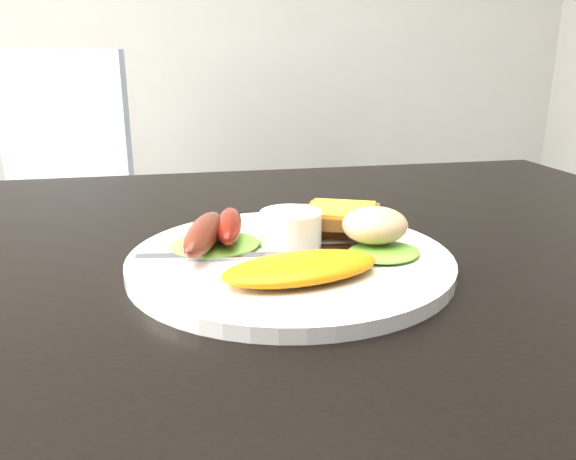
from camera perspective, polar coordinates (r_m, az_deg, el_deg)
dining_table at (r=0.56m, az=-7.15°, el=-4.16°), size 1.20×0.80×0.04m
dining_chair at (r=1.79m, az=-21.87°, el=0.25°), size 0.54×0.54×0.05m
person at (r=1.16m, az=-6.38°, el=5.46°), size 0.52×0.37×1.40m
plate at (r=0.51m, az=0.23°, el=-3.14°), size 0.29×0.29×0.01m
lettuce_left at (r=0.52m, az=-7.42°, el=-1.42°), size 0.09×0.08×0.01m
lettuce_right at (r=0.51m, az=9.68°, el=-2.22°), size 0.08×0.08×0.01m
omelette at (r=0.45m, az=1.37°, el=-3.87°), size 0.14×0.08×0.02m
sausage_a at (r=0.50m, az=-8.53°, el=-0.33°), size 0.06×0.11×0.03m
sausage_b at (r=0.52m, az=-5.97°, el=0.49°), size 0.04×0.10×0.02m
ramekin at (r=0.52m, az=0.29°, el=0.11°), size 0.06×0.06×0.03m
toast_a at (r=0.58m, az=2.51°, el=0.83°), size 0.09×0.09×0.01m
toast_b at (r=0.56m, az=5.47°, el=1.44°), size 0.09×0.09×0.01m
potato_salad at (r=0.52m, az=8.82°, el=0.50°), size 0.07×0.07×0.03m
fork at (r=0.50m, az=-5.84°, el=-2.75°), size 0.17×0.04×0.00m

